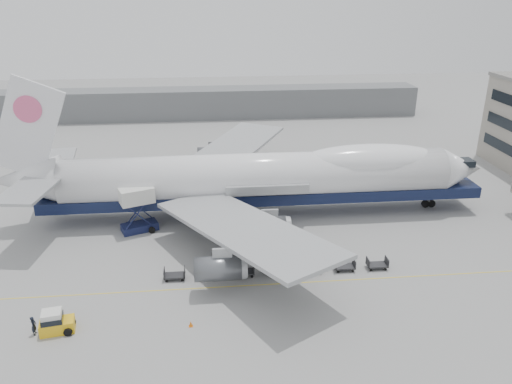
{
  "coord_description": "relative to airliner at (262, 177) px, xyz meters",
  "views": [
    {
      "loc": [
        -6.5,
        -51.46,
        29.55
      ],
      "look_at": [
        -0.76,
        6.0,
        5.87
      ],
      "focal_mm": 35.0,
      "sensor_mm": 36.0,
      "label": 1
    }
  ],
  "objects": [
    {
      "name": "ground_worker",
      "position": [
        -23.66,
        -24.1,
        -4.68
      ],
      "size": [
        0.46,
        0.69,
        1.89
      ],
      "primitive_type": "imported",
      "rotation": [
        0.0,
        0.0,
        1.56
      ],
      "color": "black",
      "rests_on": "ground"
    },
    {
      "name": "apron_line",
      "position": [
        -0.64,
        -18.0,
        -5.62
      ],
      "size": [
        60.0,
        0.15,
        0.01
      ],
      "primitive_type": "cube",
      "color": "gold",
      "rests_on": "ground"
    },
    {
      "name": "airliner",
      "position": [
        0.0,
        0.0,
        0.0
      ],
      "size": [
        67.0,
        55.3,
        19.98
      ],
      "color": "white",
      "rests_on": "ground"
    },
    {
      "name": "traffic_cone",
      "position": [
        -9.42,
        -24.38,
        -5.35
      ],
      "size": [
        0.39,
        0.39,
        0.58
      ],
      "rotation": [
        0.0,
        0.0,
        0.39
      ],
      "color": "#D5600B",
      "rests_on": "ground"
    },
    {
      "name": "catering_truck",
      "position": [
        -16.5,
        -3.48,
        -2.2
      ],
      "size": [
        5.08,
        4.27,
        6.01
      ],
      "rotation": [
        0.0,
        0.0,
        0.37
      ],
      "color": "#161D44",
      "rests_on": "ground"
    },
    {
      "name": "dolly_6",
      "position": [
        11.41,
        -15.91,
        -5.09
      ],
      "size": [
        2.3,
        1.35,
        1.3
      ],
      "color": "#2D2D30",
      "rests_on": "ground"
    },
    {
      "name": "dolly_1",
      "position": [
        -7.55,
        -15.91,
        -5.09
      ],
      "size": [
        2.3,
        1.35,
        1.3
      ],
      "color": "#2D2D30",
      "rests_on": "ground"
    },
    {
      "name": "baggage_tug",
      "position": [
        -21.79,
        -23.92,
        -4.64
      ],
      "size": [
        3.27,
        2.1,
        2.23
      ],
      "rotation": [
        0.0,
        0.0,
        0.16
      ],
      "color": "yellow",
      "rests_on": "ground"
    },
    {
      "name": "dolly_5",
      "position": [
        7.62,
        -15.91,
        -5.09
      ],
      "size": [
        2.3,
        1.35,
        1.3
      ],
      "color": "#2D2D30",
      "rests_on": "ground"
    },
    {
      "name": "hangar",
      "position": [
        -10.64,
        58.0,
        -2.12
      ],
      "size": [
        110.0,
        8.0,
        7.0
      ],
      "primitive_type": "cube",
      "color": "slate",
      "rests_on": "ground"
    },
    {
      "name": "ground",
      "position": [
        -0.64,
        -12.0,
        -5.62
      ],
      "size": [
        260.0,
        260.0,
        0.0
      ],
      "primitive_type": "plane",
      "color": "gray",
      "rests_on": "ground"
    },
    {
      "name": "dolly_2",
      "position": [
        -3.76,
        -15.91,
        -5.09
      ],
      "size": [
        2.3,
        1.35,
        1.3
      ],
      "color": "#2D2D30",
      "rests_on": "ground"
    },
    {
      "name": "dolly_0",
      "position": [
        -11.34,
        -15.91,
        -5.09
      ],
      "size": [
        2.3,
        1.35,
        1.3
      ],
      "color": "#2D2D30",
      "rests_on": "ground"
    },
    {
      "name": "dolly_4",
      "position": [
        3.83,
        -15.91,
        -5.09
      ],
      "size": [
        2.3,
        1.35,
        1.3
      ],
      "color": "#2D2D30",
      "rests_on": "ground"
    },
    {
      "name": "dolly_3",
      "position": [
        0.04,
        -15.91,
        -5.09
      ],
      "size": [
        2.3,
        1.35,
        1.3
      ],
      "color": "#2D2D30",
      "rests_on": "ground"
    }
  ]
}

